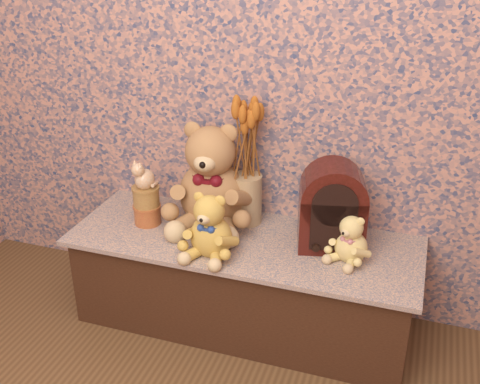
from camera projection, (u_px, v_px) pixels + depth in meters
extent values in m
cube|color=navy|center=(265.00, 14.00, 2.26)|extent=(3.00, 0.10, 2.60)
cube|color=#35476D|center=(244.00, 281.00, 2.50)|extent=(1.47, 0.54, 0.42)
cylinder|color=tan|center=(247.00, 199.00, 2.51)|extent=(0.16, 0.16, 0.22)
cylinder|color=#CE883C|center=(148.00, 214.00, 2.52)|extent=(0.13, 0.13, 0.08)
cylinder|color=tan|center=(146.00, 197.00, 2.48)|extent=(0.15, 0.15, 0.09)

